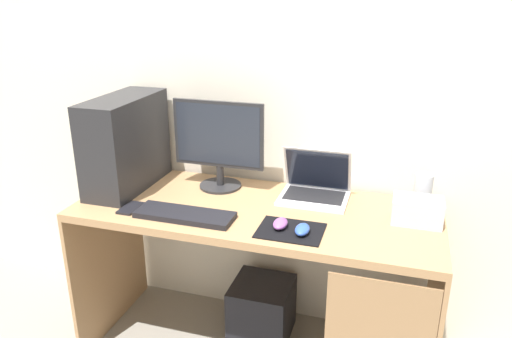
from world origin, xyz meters
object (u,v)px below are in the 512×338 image
(monitor, at_px, (219,144))
(laptop, at_px, (315,188))
(speaker, at_px, (423,191))
(mouse_right, at_px, (302,230))
(subwoofer, at_px, (262,309))
(pc_tower, at_px, (126,143))
(cell_phone, at_px, (131,208))
(mouse_left, at_px, (280,224))
(keyboard, at_px, (185,215))
(projector, at_px, (417,211))

(monitor, bearing_deg, laptop, 1.97)
(speaker, relative_size, mouse_right, 1.60)
(subwoofer, bearing_deg, mouse_right, -51.21)
(laptop, distance_m, speaker, 0.47)
(pc_tower, relative_size, laptop, 1.62)
(monitor, bearing_deg, cell_phone, -129.15)
(mouse_right, bearing_deg, speaker, 42.40)
(laptop, height_order, subwoofer, laptop)
(mouse_right, bearing_deg, cell_phone, 179.15)
(monitor, relative_size, speaker, 2.87)
(speaker, bearing_deg, mouse_left, -144.74)
(mouse_right, height_order, subwoofer, mouse_right)
(monitor, distance_m, laptop, 0.49)
(pc_tower, distance_m, cell_phone, 0.35)
(speaker, distance_m, subwoofer, 1.00)
(monitor, xyz_separation_m, subwoofer, (0.23, -0.04, -0.85))
(monitor, height_order, mouse_right, monitor)
(pc_tower, relative_size, keyboard, 1.19)
(laptop, distance_m, mouse_right, 0.38)
(speaker, height_order, projector, speaker)
(monitor, xyz_separation_m, projector, (0.91, -0.11, -0.17))
(monitor, distance_m, mouse_left, 0.55)
(monitor, distance_m, cell_phone, 0.50)
(mouse_right, bearing_deg, laptop, 93.32)
(speaker, xyz_separation_m, cell_phone, (-1.21, -0.40, -0.07))
(speaker, height_order, mouse_left, speaker)
(subwoofer, bearing_deg, cell_phone, -149.05)
(mouse_left, height_order, mouse_right, same)
(cell_phone, relative_size, subwoofer, 0.44)
(projector, bearing_deg, mouse_right, -149.84)
(speaker, distance_m, mouse_left, 0.67)
(projector, distance_m, keyboard, 0.96)
(speaker, bearing_deg, pc_tower, -173.36)
(monitor, height_order, projector, monitor)
(pc_tower, distance_m, monitor, 0.44)
(keyboard, bearing_deg, cell_phone, 178.60)
(mouse_left, bearing_deg, monitor, 139.23)
(mouse_left, xyz_separation_m, subwoofer, (-0.16, 0.29, -0.65))
(pc_tower, bearing_deg, mouse_left, -15.38)
(monitor, height_order, keyboard, monitor)
(pc_tower, bearing_deg, mouse_right, -15.31)
(pc_tower, relative_size, mouse_right, 5.21)
(mouse_left, bearing_deg, cell_phone, -178.84)
(projector, height_order, mouse_right, projector)
(pc_tower, height_order, projector, pc_tower)
(monitor, distance_m, projector, 0.93)
(speaker, distance_m, mouse_right, 0.61)
(speaker, bearing_deg, cell_phone, -161.91)
(pc_tower, distance_m, laptop, 0.92)
(laptop, bearing_deg, mouse_right, -86.68)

